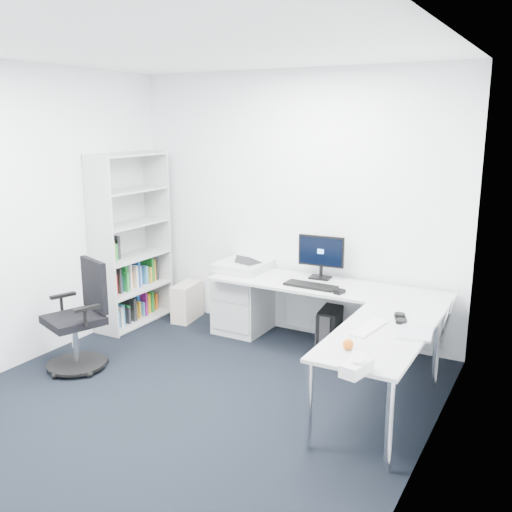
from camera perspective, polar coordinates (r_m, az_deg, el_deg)
The scene contains 21 objects.
ground at distance 4.60m, azimuth -8.30°, elevation -15.35°, with size 4.20×4.20×0.00m, color black.
ceiling at distance 4.07m, azimuth -9.66°, elevation 20.27°, with size 4.20×4.20×0.00m, color white.
wall_back at distance 5.90m, azimuth 3.69°, elevation 5.07°, with size 3.60×0.02×2.70m, color white.
wall_left at distance 5.41m, azimuth -24.22°, elevation 3.16°, with size 0.02×4.20×2.70m, color white.
wall_right at distance 3.36m, azimuth 16.15°, elevation -1.81°, with size 0.02×4.20×2.70m, color white.
l_desk at distance 5.31m, azimuth 5.66°, elevation -7.24°, with size 2.30×1.29×0.67m, color #B5B7B7, non-canonical shape.
drawer_pedestal at distance 6.11m, azimuth -1.11°, elevation -3.95°, with size 0.50×0.62×0.76m, color #B5B7B7.
bookshelf at distance 6.32m, azimuth -12.42°, elevation 1.53°, with size 0.36×0.94×1.87m, color #B3B6B5, non-canonical shape.
task_chair at distance 5.36m, azimuth -17.80°, elevation -5.83°, with size 0.55×0.55×0.99m, color black, non-canonical shape.
black_pc_tower at distance 5.73m, azimuth 7.46°, elevation -7.14°, with size 0.18×0.42×0.41m, color black.
beige_pc_tower at distance 6.51m, azimuth -6.90°, elevation -4.54°, with size 0.20×0.44×0.42m, color beige.
power_strip at distance 5.77m, azimuth 10.05°, elevation -9.03°, with size 0.37×0.06×0.04m, color silver.
monitor at distance 5.64m, azimuth 6.49°, elevation -0.07°, with size 0.46×0.15×0.45m, color black, non-canonical shape.
black_keyboard at distance 5.41m, azimuth 5.48°, elevation -2.96°, with size 0.50×0.18×0.02m, color black.
mouse at distance 5.23m, azimuth 8.34°, elevation -3.55°, with size 0.06×0.11×0.03m, color black.
desk_phone at distance 5.94m, azimuth -0.75°, elevation -0.76°, with size 0.22×0.22×0.15m, color #29292B, non-canonical shape.
laptop at distance 4.36m, azimuth 15.79°, elevation -5.95°, with size 0.35×0.34×0.25m, color silver, non-canonical shape.
white_keyboard at distance 4.41m, azimuth 11.22°, elevation -7.08°, with size 0.12×0.42×0.01m, color silver.
headphones at distance 4.64m, azimuth 14.26°, elevation -5.91°, with size 0.13×0.21×0.05m, color black, non-canonical shape.
orange_fruit at distance 3.99m, azimuth 9.19°, elevation -8.71°, with size 0.07×0.07×0.07m, color orange.
tissue_box at distance 3.64m, azimuth 10.01°, elevation -10.98°, with size 0.12×0.23×0.08m, color silver.
Camera 1 is at (2.49, -3.18, 2.20)m, focal length 40.00 mm.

